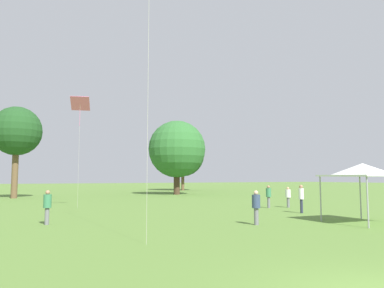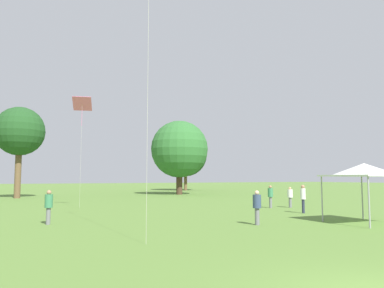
% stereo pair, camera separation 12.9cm
% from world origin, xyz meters
% --- Properties ---
extents(person_standing_0, '(0.42, 0.42, 1.62)m').
position_xyz_m(person_standing_0, '(-4.14, 14.76, 0.96)').
color(person_standing_0, slate).
rests_on(person_standing_0, ground).
extents(person_standing_1, '(0.42, 0.42, 1.52)m').
position_xyz_m(person_standing_1, '(13.07, 17.22, 0.89)').
color(person_standing_1, slate).
rests_on(person_standing_1, ground).
extents(person_standing_3, '(0.44, 0.44, 1.76)m').
position_xyz_m(person_standing_3, '(10.70, 13.43, 1.07)').
color(person_standing_3, '#282D42').
rests_on(person_standing_3, ground).
extents(person_standing_4, '(0.41, 0.41, 1.61)m').
position_xyz_m(person_standing_4, '(4.52, 10.04, 0.95)').
color(person_standing_4, slate).
rests_on(person_standing_4, ground).
extents(person_standing_5, '(0.53, 0.53, 1.64)m').
position_xyz_m(person_standing_5, '(11.53, 17.60, 0.97)').
color(person_standing_5, slate).
rests_on(person_standing_5, ground).
extents(canopy_tent, '(3.32, 3.32, 2.92)m').
position_xyz_m(canopy_tent, '(9.68, 8.17, 2.58)').
color(canopy_tent, white).
rests_on(canopy_tent, ground).
extents(kite_3, '(1.61, 1.42, 8.12)m').
position_xyz_m(kite_3, '(-0.97, 23.77, 7.58)').
color(kite_3, pink).
rests_on(kite_3, ground).
extents(distant_tree_0, '(7.62, 7.62, 9.86)m').
position_xyz_m(distant_tree_0, '(15.22, 40.79, 6.02)').
color(distant_tree_0, '#473323').
rests_on(distant_tree_0, ground).
extents(distant_tree_1, '(7.58, 7.58, 10.04)m').
position_xyz_m(distant_tree_1, '(23.34, 55.18, 6.24)').
color(distant_tree_1, brown).
rests_on(distant_tree_1, ground).
extents(distant_tree_3, '(5.36, 5.36, 10.00)m').
position_xyz_m(distant_tree_3, '(-4.33, 40.71, 7.25)').
color(distant_tree_3, brown).
rests_on(distant_tree_3, ground).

